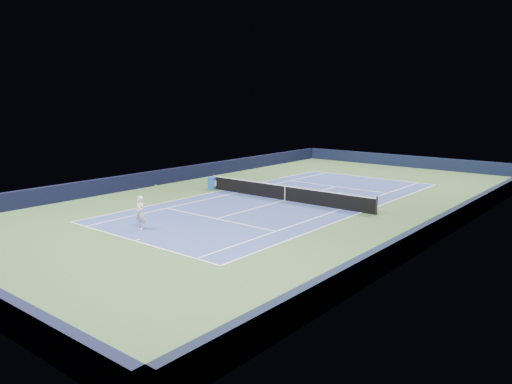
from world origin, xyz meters
The scene contains 19 objects.
ground centered at (0.00, 0.00, 0.00)m, with size 40.00×40.00×0.00m, color #36542E.
wall_far centered at (0.00, 19.82, 0.55)m, with size 22.00×0.35×1.10m, color black.
wall_right centered at (10.82, 0.00, 0.55)m, with size 0.35×40.00×1.10m, color black.
wall_left centered at (-10.82, 0.00, 0.55)m, with size 0.35×40.00×1.10m, color black.
court_surface centered at (0.00, 0.00, 0.00)m, with size 10.97×23.77×0.01m, color navy.
baseline_far centered at (0.00, 11.88, 0.01)m, with size 10.97×0.08×0.00m, color white.
baseline_near centered at (0.00, -11.88, 0.01)m, with size 10.97×0.08×0.00m, color white.
sideline_doubles_right centered at (5.49, 0.00, 0.01)m, with size 0.08×23.77×0.00m, color white.
sideline_doubles_left centered at (-5.49, 0.00, 0.01)m, with size 0.08×23.77×0.00m, color white.
sideline_singles_right centered at (4.12, 0.00, 0.01)m, with size 0.08×23.77×0.00m, color white.
sideline_singles_left centered at (-4.12, 0.00, 0.01)m, with size 0.08×23.77×0.00m, color white.
service_line_far centered at (0.00, 6.40, 0.01)m, with size 8.23×0.08×0.00m, color white.
service_line_near centered at (0.00, -6.40, 0.01)m, with size 8.23×0.08×0.00m, color white.
center_service_line centered at (0.00, 0.00, 0.01)m, with size 0.08×12.80×0.00m, color white.
center_mark_far centered at (0.00, 11.73, 0.01)m, with size 0.08×0.30×0.00m, color white.
center_mark_near centered at (0.00, -11.73, 0.01)m, with size 0.08×0.30×0.00m, color white.
tennis_net centered at (0.00, 0.00, 0.50)m, with size 12.90×0.10×1.07m.
sponsor_cube centered at (-6.40, -0.07, 0.44)m, with size 0.61×0.53×0.88m.
tennis_player centered at (-1.56, -10.31, 0.84)m, with size 0.79×1.26×2.13m.
Camera 1 is at (18.52, -25.59, 6.62)m, focal length 35.00 mm.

